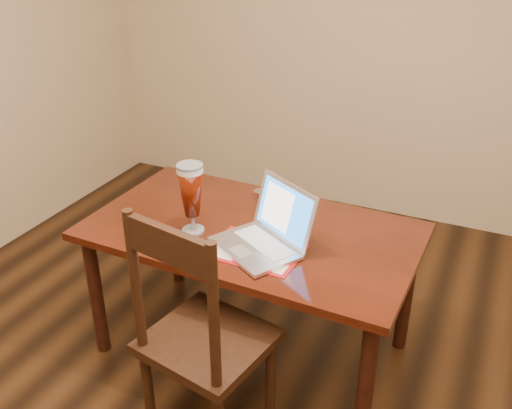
% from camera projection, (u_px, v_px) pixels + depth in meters
% --- Properties ---
extents(room_shell, '(4.51, 5.01, 2.71)m').
position_uv_depth(room_shell, '(245.00, 9.00, 1.34)').
color(room_shell, tan).
rests_on(room_shell, ground).
extents(dining_table, '(1.50, 0.87, 1.02)m').
position_uv_depth(dining_table, '(249.00, 241.00, 2.60)').
color(dining_table, '#4C150A').
rests_on(dining_table, ground).
extents(dining_chair, '(0.52, 0.51, 1.07)m').
position_uv_depth(dining_chair, '(201.00, 339.00, 2.19)').
color(dining_chair, '#321A0E').
rests_on(dining_chair, ground).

